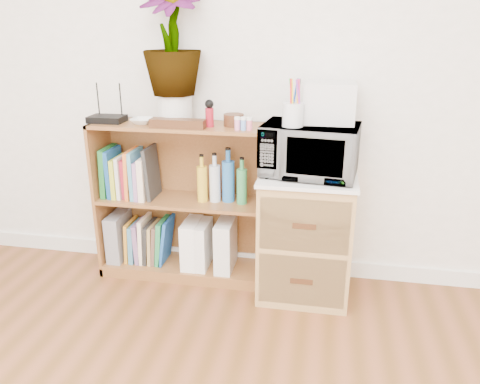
# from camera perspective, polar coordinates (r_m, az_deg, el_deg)

# --- Properties ---
(skirting_board) EXTENTS (4.00, 0.02, 0.10)m
(skirting_board) POSITION_cam_1_polar(r_m,az_deg,el_deg) (3.05, 0.29, -8.22)
(skirting_board) COLOR white
(skirting_board) RESTS_ON ground
(bookshelf) EXTENTS (1.00, 0.30, 0.95)m
(bookshelf) POSITION_cam_1_polar(r_m,az_deg,el_deg) (2.83, -7.21, -1.25)
(bookshelf) COLOR brown
(bookshelf) RESTS_ON ground
(wicker_unit) EXTENTS (0.50, 0.45, 0.70)m
(wicker_unit) POSITION_cam_1_polar(r_m,az_deg,el_deg) (2.69, 7.94, -5.37)
(wicker_unit) COLOR #9E7542
(wicker_unit) RESTS_ON ground
(microwave) EXTENTS (0.53, 0.39, 0.27)m
(microwave) POSITION_cam_1_polar(r_m,az_deg,el_deg) (2.50, 8.48, 5.08)
(microwave) COLOR white
(microwave) RESTS_ON wicker_unit
(pen_cup) EXTENTS (0.11, 0.11, 0.12)m
(pen_cup) POSITION_cam_1_polar(r_m,az_deg,el_deg) (2.40, 6.48, 9.36)
(pen_cup) COLOR silver
(pen_cup) RESTS_ON microwave
(small_appliance) EXTENTS (0.26, 0.22, 0.21)m
(small_appliance) POSITION_cam_1_polar(r_m,az_deg,el_deg) (2.52, 10.82, 10.66)
(small_appliance) COLOR silver
(small_appliance) RESTS_ON microwave
(router) EXTENTS (0.20, 0.14, 0.04)m
(router) POSITION_cam_1_polar(r_m,az_deg,el_deg) (2.83, -15.89, 8.56)
(router) COLOR black
(router) RESTS_ON bookshelf
(white_bowl) EXTENTS (0.13, 0.13, 0.03)m
(white_bowl) POSITION_cam_1_polar(r_m,az_deg,el_deg) (2.73, -11.81, 8.47)
(white_bowl) COLOR silver
(white_bowl) RESTS_ON bookshelf
(plant_pot) EXTENTS (0.19, 0.19, 0.16)m
(plant_pot) POSITION_cam_1_polar(r_m,az_deg,el_deg) (2.70, -7.90, 9.98)
(plant_pot) COLOR silver
(plant_pot) RESTS_ON bookshelf
(potted_plant) EXTENTS (0.33, 0.33, 0.59)m
(potted_plant) POSITION_cam_1_polar(r_m,az_deg,el_deg) (2.66, -8.30, 17.96)
(potted_plant) COLOR #326E2C
(potted_plant) RESTS_ON plant_pot
(trinket_box) EXTENTS (0.30, 0.08, 0.05)m
(trinket_box) POSITION_cam_1_polar(r_m,az_deg,el_deg) (2.58, -7.61, 8.27)
(trinket_box) COLOR #37200F
(trinket_box) RESTS_ON bookshelf
(kokeshi_doll) EXTENTS (0.05, 0.05, 0.10)m
(kokeshi_doll) POSITION_cam_1_polar(r_m,az_deg,el_deg) (2.59, -3.73, 9.05)
(kokeshi_doll) COLOR maroon
(kokeshi_doll) RESTS_ON bookshelf
(wooden_bowl) EXTENTS (0.11, 0.11, 0.07)m
(wooden_bowl) POSITION_cam_1_polar(r_m,az_deg,el_deg) (2.61, -0.77, 8.77)
(wooden_bowl) COLOR #361C0E
(wooden_bowl) RESTS_ON bookshelf
(paint_jars) EXTENTS (0.11, 0.04, 0.05)m
(paint_jars) POSITION_cam_1_polar(r_m,az_deg,el_deg) (2.51, 0.41, 8.16)
(paint_jars) COLOR pink
(paint_jars) RESTS_ON bookshelf
(file_box) EXTENTS (0.09, 0.24, 0.30)m
(file_box) POSITION_cam_1_polar(r_m,az_deg,el_deg) (3.07, -14.51, -5.16)
(file_box) COLOR gray
(file_box) RESTS_ON bookshelf
(magazine_holder_left) EXTENTS (0.09, 0.23, 0.29)m
(magazine_holder_left) POSITION_cam_1_polar(r_m,az_deg,el_deg) (2.90, -5.86, -6.20)
(magazine_holder_left) COLOR white
(magazine_holder_left) RESTS_ON bookshelf
(magazine_holder_mid) EXTENTS (0.09, 0.23, 0.28)m
(magazine_holder_mid) POSITION_cam_1_polar(r_m,az_deg,el_deg) (2.89, -4.67, -6.36)
(magazine_holder_mid) COLOR white
(magazine_holder_mid) RESTS_ON bookshelf
(magazine_holder_right) EXTENTS (0.10, 0.25, 0.31)m
(magazine_holder_right) POSITION_cam_1_polar(r_m,az_deg,el_deg) (2.85, -1.75, -6.39)
(magazine_holder_right) COLOR silver
(magazine_holder_right) RESTS_ON bookshelf
(cookbooks) EXTENTS (0.31, 0.20, 0.31)m
(cookbooks) POSITION_cam_1_polar(r_m,az_deg,el_deg) (2.88, -13.28, 2.14)
(cookbooks) COLOR #1B6728
(cookbooks) RESTS_ON bookshelf
(liquor_bottles) EXTENTS (0.29, 0.07, 0.31)m
(liquor_bottles) POSITION_cam_1_polar(r_m,az_deg,el_deg) (2.71, -2.19, 1.69)
(liquor_bottles) COLOR gold
(liquor_bottles) RESTS_ON bookshelf
(lower_books) EXTENTS (0.29, 0.19, 0.29)m
(lower_books) POSITION_cam_1_polar(r_m,az_deg,el_deg) (3.00, -11.01, -5.82)
(lower_books) COLOR #BD7F21
(lower_books) RESTS_ON bookshelf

